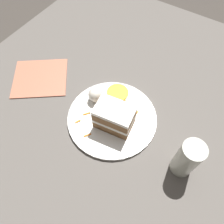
{
  "coord_description": "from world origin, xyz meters",
  "views": [
    {
      "loc": [
        0.35,
        0.22,
        0.64
      ],
      "look_at": [
        0.06,
        0.03,
        0.07
      ],
      "focal_mm": 35.0,
      "sensor_mm": 36.0,
      "label": 1
    }
  ],
  "objects": [
    {
      "name": "ground_plane",
      "position": [
        0.0,
        0.0,
        0.0
      ],
      "size": [
        6.0,
        6.0,
        0.0
      ],
      "primitive_type": "plane",
      "color": "#38332D",
      "rests_on": "ground"
    },
    {
      "name": "orange_garnish",
      "position": [
        -0.03,
        -0.0,
        0.04
      ],
      "size": [
        0.07,
        0.07,
        0.01
      ],
      "primitive_type": "cylinder",
      "color": "orange",
      "rests_on": "plate"
    },
    {
      "name": "cream_dollop",
      "position": [
        0.03,
        -0.05,
        0.07
      ],
      "size": [
        0.05,
        0.05,
        0.05
      ],
      "primitive_type": "ellipsoid",
      "color": "white",
      "rests_on": "plate"
    },
    {
      "name": "carrot_shreds_scatter",
      "position": [
        0.05,
        0.01,
        0.04
      ],
      "size": [
        0.19,
        0.15,
        0.0
      ],
      "color": "orange",
      "rests_on": "plate"
    },
    {
      "name": "plate",
      "position": [
        0.06,
        0.03,
        0.04
      ],
      "size": [
        0.28,
        0.28,
        0.01
      ],
      "primitive_type": "cylinder",
      "color": "white",
      "rests_on": "dining_table"
    },
    {
      "name": "dining_table",
      "position": [
        0.0,
        0.0,
        0.01
      ],
      "size": [
        1.21,
        1.08,
        0.03
      ],
      "primitive_type": "cube",
      "color": "#56514C",
      "rests_on": "ground"
    },
    {
      "name": "menu_card",
      "position": [
        0.06,
        -0.27,
        0.03
      ],
      "size": [
        0.25,
        0.25,
        0.0
      ],
      "primitive_type": "cube",
      "rotation": [
        0.0,
        0.0,
        3.78
      ],
      "color": "#B2664C",
      "rests_on": "dining_table"
    },
    {
      "name": "cake_slice",
      "position": [
        0.08,
        0.05,
        0.08
      ],
      "size": [
        0.09,
        0.12,
        0.09
      ],
      "rotation": [
        0.0,
        0.0,
        0.14
      ],
      "color": "brown",
      "rests_on": "plate"
    },
    {
      "name": "drinking_glass",
      "position": [
        0.09,
        0.28,
        0.09
      ],
      "size": [
        0.06,
        0.06,
        0.14
      ],
      "color": "beige",
      "rests_on": "dining_table"
    }
  ]
}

